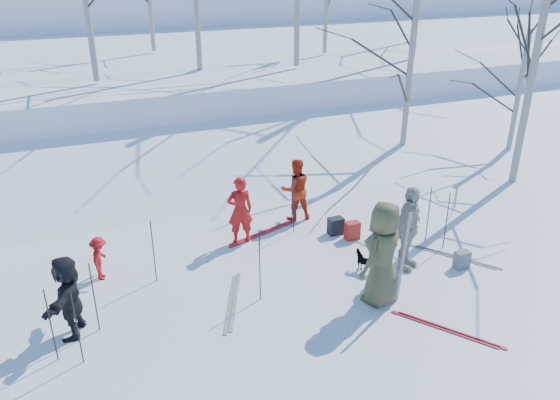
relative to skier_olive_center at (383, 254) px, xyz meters
name	(u,v)px	position (x,y,z in m)	size (l,w,h in m)	color
ground	(309,291)	(-1.08, 0.78, -1.00)	(120.00, 120.00, 0.00)	white
snow_ramp	(211,165)	(-1.08, 7.78, -0.85)	(70.00, 9.50, 1.40)	white
snow_plateau	(150,74)	(-1.08, 17.78, 0.00)	(70.00, 18.00, 2.20)	white
far_hill	(101,9)	(-1.08, 38.78, 1.00)	(90.00, 30.00, 6.00)	white
skier_olive_center	(383,254)	(0.00, 0.00, 0.00)	(0.98, 0.64, 2.01)	#49492B
skier_red_north	(240,210)	(-1.68, 3.15, -0.22)	(0.57, 0.38, 1.57)	#AD1110
skier_redor_behind	(296,189)	(-0.07, 3.78, -0.23)	(0.75, 0.59, 1.55)	red
skier_red_seated	(100,258)	(-4.75, 2.76, -0.55)	(0.59, 0.34, 0.91)	#AD1110
skier_cream_east	(408,229)	(1.12, 0.82, -0.10)	(1.06, 0.44, 1.81)	beige
skier_grey_west	(68,296)	(-5.36, 1.14, -0.26)	(1.38, 0.44, 1.49)	black
dog	(366,262)	(0.30, 1.00, -0.78)	(0.24, 0.52, 0.44)	black
upright_ski_left	(403,259)	(0.29, -0.21, -0.05)	(0.07, 0.02, 1.90)	silver
upright_ski_right	(402,258)	(0.29, -0.18, -0.05)	(0.07, 0.02, 1.90)	silver
ski_pair_a	(262,233)	(-1.10, 3.33, -0.99)	(1.86, 0.80, 0.02)	maroon
ski_pair_b	(447,330)	(0.62, -1.22, -0.99)	(1.26, 1.66, 0.02)	maroon
ski_pair_c	(233,302)	(-2.57, 0.98, -0.99)	(0.92, 1.83, 0.02)	silver
ski_pair_d	(454,257)	(2.35, 0.76, -0.99)	(1.26, 1.66, 0.02)	silver
ski_pole_a	(260,269)	(-2.06, 0.86, -0.33)	(0.02, 0.02, 1.34)	black
ski_pole_b	(429,214)	(2.21, 1.61, -0.33)	(0.02, 0.02, 1.34)	black
ski_pole_c	(446,221)	(2.37, 1.18, -0.33)	(0.02, 0.02, 1.34)	black
ski_pole_d	(292,201)	(-0.32, 3.40, -0.33)	(0.02, 0.02, 1.34)	black
ski_pole_e	(94,298)	(-4.97, 1.05, -0.33)	(0.02, 0.02, 1.34)	black
ski_pole_f	(51,326)	(-5.66, 0.52, -0.33)	(0.02, 0.02, 1.34)	black
ski_pole_g	(77,328)	(-5.28, 0.30, -0.33)	(0.02, 0.02, 1.34)	black
ski_pole_h	(294,206)	(-0.39, 3.14, -0.33)	(0.02, 0.02, 1.34)	black
ski_pole_i	(153,252)	(-3.76, 2.24, -0.33)	(0.02, 0.02, 1.34)	black
backpack_red	(352,231)	(0.71, 2.32, -0.79)	(0.32, 0.22, 0.42)	#AB251A
backpack_grey	(462,260)	(2.19, 0.36, -0.81)	(0.30, 0.20, 0.38)	slate
backpack_dark	(336,226)	(0.48, 2.69, -0.80)	(0.34, 0.24, 0.40)	black
birch_edge_b	(534,65)	(6.66, 3.64, 2.29)	(5.22, 5.22, 6.59)	silver
birch_edge_c	(518,94)	(8.22, 5.49, 0.96)	(3.34, 3.34, 3.92)	silver
birch_edge_e	(409,76)	(4.79, 6.45, 1.60)	(4.25, 4.25, 5.21)	silver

